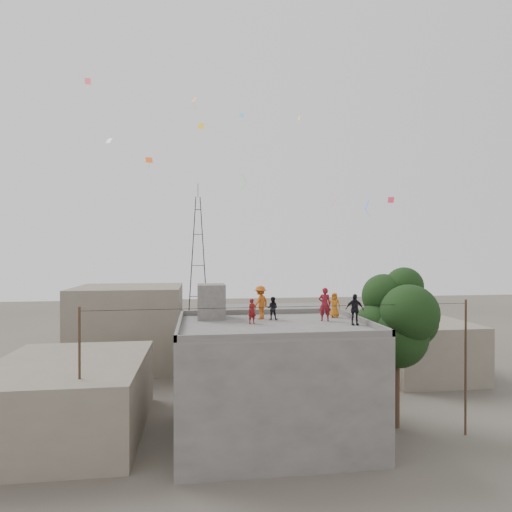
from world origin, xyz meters
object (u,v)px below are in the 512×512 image
Objects in this scene: transmission_tower at (198,259)px; person_red_adult at (325,304)px; stair_head_box at (211,301)px; tree at (398,320)px; person_dark_adult at (355,309)px.

transmission_tower is 39.88m from person_red_adult.
transmission_tower reaches higher than stair_head_box.
person_red_adult is (7.11, -39.19, -2.03)m from transmission_tower.
stair_head_box is at bearing 169.26° from tree.
person_dark_adult is at bearing -23.95° from stair_head_box.
tree reaches higher than stair_head_box.
person_dark_adult is (1.17, -1.53, -0.11)m from person_red_adult.
person_dark_adult is at bearing 139.27° from person_red_adult.
transmission_tower is 10.65× the size of person_red_adult.
stair_head_box is 1.21× the size of person_dark_adult.
stair_head_box is at bearing -88.77° from transmission_tower.
transmission_tower is at bearing 91.23° from stair_head_box.
stair_head_box is 10.80m from tree.
tree is at bearing -10.74° from stair_head_box.
transmission_tower is at bearing 106.09° from tree.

